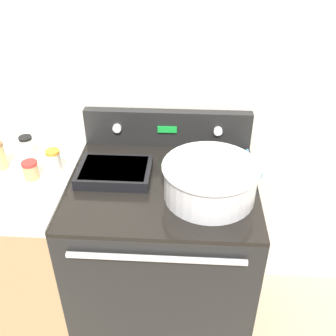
{
  "coord_description": "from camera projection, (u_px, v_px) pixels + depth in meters",
  "views": [
    {
      "loc": [
        0.1,
        -1.0,
        1.89
      ],
      "look_at": [
        0.02,
        0.36,
        0.99
      ],
      "focal_mm": 42.0,
      "sensor_mm": 36.0,
      "label": 1
    }
  ],
  "objects": [
    {
      "name": "kitchen_wall",
      "position": [
        168.0,
        76.0,
        1.78
      ],
      "size": [
        8.0,
        0.05,
        2.5
      ],
      "color": "silver",
      "rests_on": "ground_plane"
    },
    {
      "name": "stove_range",
      "position": [
        164.0,
        260.0,
        1.91
      ],
      "size": [
        0.79,
        0.71,
        0.93
      ],
      "color": "black",
      "rests_on": "ground_plane"
    },
    {
      "name": "control_panel",
      "position": [
        168.0,
        128.0,
        1.86
      ],
      "size": [
        0.79,
        0.07,
        0.18
      ],
      "color": "black",
      "rests_on": "stove_range"
    },
    {
      "name": "side_counter",
      "position": [
        28.0,
        253.0,
        1.94
      ],
      "size": [
        0.56,
        0.68,
        0.94
      ],
      "color": "tan",
      "rests_on": "ground_plane"
    },
    {
      "name": "mixing_bowl",
      "position": [
        210.0,
        179.0,
        1.52
      ],
      "size": [
        0.38,
        0.38,
        0.15
      ],
      "color": "silver",
      "rests_on": "stove_range"
    },
    {
      "name": "casserole_dish",
      "position": [
        115.0,
        172.0,
        1.67
      ],
      "size": [
        0.31,
        0.22,
        0.05
      ],
      "color": "black",
      "rests_on": "stove_range"
    },
    {
      "name": "ladle",
      "position": [
        253.0,
        172.0,
        1.65
      ],
      "size": [
        0.07,
        0.27,
        0.07
      ],
      "color": "teal",
      "rests_on": "stove_range"
    },
    {
      "name": "spice_jar_orange_cap",
      "position": [
        54.0,
        161.0,
        1.67
      ],
      "size": [
        0.06,
        0.06,
        0.1
      ],
      "color": "beige",
      "rests_on": "side_counter"
    },
    {
      "name": "spice_jar_red_cap",
      "position": [
        31.0,
        170.0,
        1.63
      ],
      "size": [
        0.07,
        0.07,
        0.08
      ],
      "color": "tan",
      "rests_on": "side_counter"
    },
    {
      "name": "spice_jar_black_cap",
      "position": [
        27.0,
        146.0,
        1.78
      ],
      "size": [
        0.06,
        0.06,
        0.09
      ],
      "color": "beige",
      "rests_on": "side_counter"
    }
  ]
}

